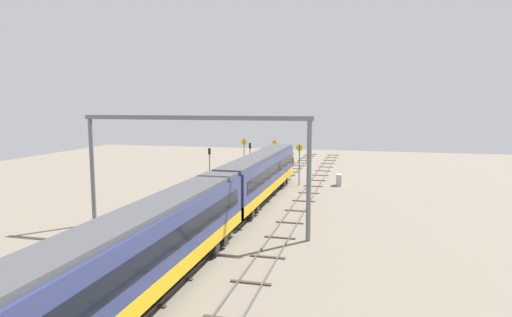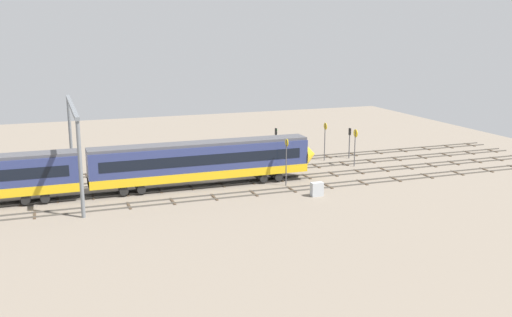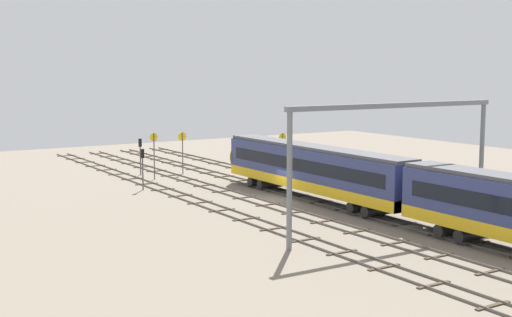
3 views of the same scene
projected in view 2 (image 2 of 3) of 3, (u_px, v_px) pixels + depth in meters
ground_plane at (216, 180)px, 67.07m from camera, size 102.46×102.46×0.00m
track_near_foreground at (234, 195)px, 60.75m from camera, size 86.46×2.40×0.16m
track_with_train at (222, 184)px, 64.95m from camera, size 86.46×2.40×0.16m
track_middle at (210, 175)px, 69.15m from camera, size 86.46×2.40×0.16m
track_second_far at (201, 166)px, 73.35m from camera, size 86.46×2.40×0.16m
train at (89, 172)px, 59.71m from camera, size 50.40×3.24×4.80m
overhead_gantry at (73, 127)px, 60.59m from camera, size 0.40×18.88×9.32m
speed_sign_near_foreground at (325, 136)px, 76.28m from camera, size 0.14×0.89×4.99m
speed_sign_mid_trackside at (355, 142)px, 72.99m from camera, size 0.14×1.00×4.71m
speed_sign_far_trackside at (286, 156)px, 63.90m from camera, size 0.14×0.84×5.24m
signal_light_trackside_approach at (350, 138)px, 77.66m from camera, size 0.31×0.32×4.07m
signal_light_trackside_departure at (276, 138)px, 77.89m from camera, size 0.31×0.32×4.03m
relay_cabinet at (317, 189)px, 60.44m from camera, size 1.30×0.69×1.45m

